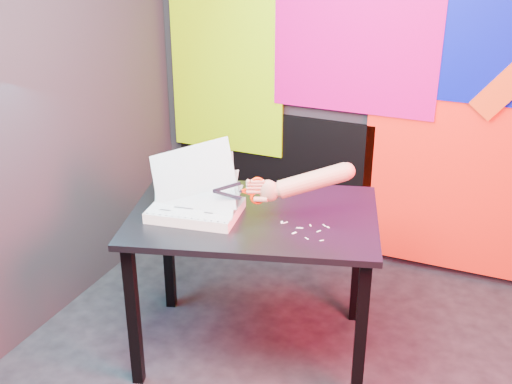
% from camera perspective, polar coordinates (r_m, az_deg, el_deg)
% --- Properties ---
extents(room, '(3.01, 3.01, 2.71)m').
position_cam_1_polar(room, '(2.27, 5.23, 6.31)').
color(room, black).
rests_on(room, ground).
extents(backdrop, '(2.88, 0.05, 2.08)m').
position_cam_1_polar(backdrop, '(3.73, 13.10, 6.56)').
color(backdrop, red).
rests_on(backdrop, ground).
extents(work_table, '(1.29, 1.04, 0.75)m').
position_cam_1_polar(work_table, '(2.99, -0.20, -3.61)').
color(work_table, black).
rests_on(work_table, ground).
extents(printout_stack, '(0.48, 0.35, 0.37)m').
position_cam_1_polar(printout_stack, '(2.93, -5.39, -1.42)').
color(printout_stack, '#EBECCE').
rests_on(printout_stack, work_table).
extents(scissors, '(0.21, 0.10, 0.13)m').
position_cam_1_polar(scissors, '(2.81, -0.20, 0.11)').
color(scissors, '#A2A7C9').
rests_on(scissors, printout_stack).
extents(hand_forearm, '(0.43, 0.22, 0.18)m').
position_cam_1_polar(hand_forearm, '(2.80, 4.43, 0.89)').
color(hand_forearm, '#BC6C5C').
rests_on(hand_forearm, work_table).
extents(paper_clippings, '(0.23, 0.16, 0.00)m').
position_cam_1_polar(paper_clippings, '(2.82, 4.19, -3.24)').
color(paper_clippings, white).
rests_on(paper_clippings, work_table).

